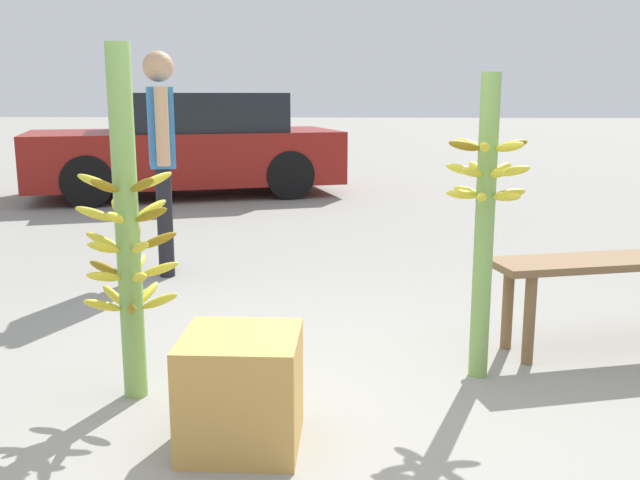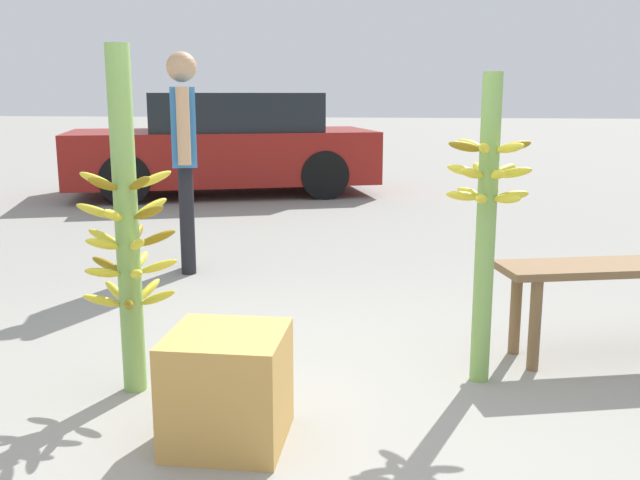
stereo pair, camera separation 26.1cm
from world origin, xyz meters
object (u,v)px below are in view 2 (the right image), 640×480
Objects in this scene: banana_stalk_left at (127,229)px; vendor_person at (184,142)px; parked_car at (225,145)px; produce_crate at (228,387)px; banana_stalk_center at (487,215)px; market_bench at (634,279)px.

vendor_person reaches higher than banana_stalk_left.
parked_car is (-0.85, 4.46, -0.34)m from vendor_person.
banana_stalk_left is at bearing 142.01° from produce_crate.
parked_car is 7.45m from produce_crate.
banana_stalk_center reaches higher than market_bench.
banana_stalk_left is at bearing -177.83° from market_bench.
banana_stalk_left is 3.49× the size of produce_crate.
parked_car is at bearing 101.00° from banana_stalk_left.
parked_car is at bearing -6.80° from vendor_person.
vendor_person is 1.14× the size of market_bench.
vendor_person is at bearing 110.63° from produce_crate.
market_bench is at bearing -166.48° from parked_car.
banana_stalk_left is 0.35× the size of parked_car.
parked_car reaches higher than produce_crate.
banana_stalk_left is at bearing 172.30° from parked_car.
banana_stalk_center is at bearing -150.80° from vendor_person.
produce_crate is (1.03, -2.73, -0.79)m from vendor_person.
parked_car is at bearing 107.26° from market_bench.
market_bench is at bearing 27.89° from banana_stalk_center.
vendor_person is 3.03m from produce_crate.
banana_stalk_center reaches higher than produce_crate.
banana_stalk_left is at bearing -168.87° from banana_stalk_center.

